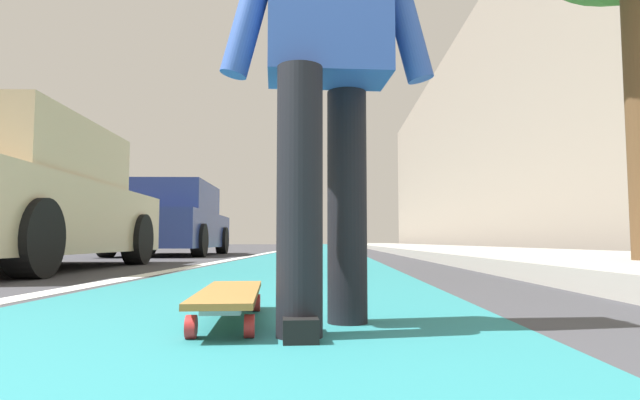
{
  "coord_description": "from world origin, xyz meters",
  "views": [
    {
      "loc": [
        -0.81,
        -0.39,
        0.29
      ],
      "look_at": [
        9.8,
        -0.15,
        1.11
      ],
      "focal_mm": 29.9,
      "sensor_mm": 36.0,
      "label": 1
    }
  ],
  "objects": [
    {
      "name": "parked_car_mid",
      "position": [
        10.07,
        2.92,
        0.7
      ],
      "size": [
        4.29,
        2.04,
        1.46
      ],
      "color": "navy",
      "rests_on": "ground"
    },
    {
      "name": "ground_plane",
      "position": [
        10.0,
        0.0,
        0.0
      ],
      "size": [
        80.0,
        80.0,
        0.0
      ],
      "primitive_type": "plane",
      "color": "#38383D"
    },
    {
      "name": "bike_lane_paint",
      "position": [
        24.0,
        0.0,
        0.0
      ],
      "size": [
        56.0,
        2.06,
        0.0
      ],
      "primitive_type": "cube",
      "color": "#237075",
      "rests_on": "ground"
    },
    {
      "name": "skater_person",
      "position": [
        0.92,
        -0.38,
        0.94
      ],
      "size": [
        0.48,
        0.72,
        1.64
      ],
      "color": "black",
      "rests_on": "ground"
    },
    {
      "name": "sidewalk_curb",
      "position": [
        18.0,
        -3.36,
        0.07
      ],
      "size": [
        52.0,
        3.2,
        0.13
      ],
      "primitive_type": "cube",
      "color": "#9E9B93",
      "rests_on": "ground"
    },
    {
      "name": "building_facade",
      "position": [
        22.0,
        -6.33,
        4.52
      ],
      "size": [
        40.0,
        1.2,
        9.03
      ],
      "primitive_type": "cube",
      "color": "gray",
      "rests_on": "ground"
    },
    {
      "name": "lane_stripe_white",
      "position": [
        20.0,
        1.18,
        0.0
      ],
      "size": [
        52.0,
        0.16,
        0.01
      ],
      "primitive_type": "cube",
      "color": "silver",
      "rests_on": "ground"
    },
    {
      "name": "parked_car_near",
      "position": [
        4.4,
        2.84,
        0.7
      ],
      "size": [
        4.14,
        2.14,
        1.47
      ],
      "color": "tan",
      "rests_on": "ground"
    },
    {
      "name": "skateboard",
      "position": [
        1.07,
        -0.03,
        0.09
      ],
      "size": [
        0.86,
        0.29,
        0.11
      ],
      "color": "red",
      "rests_on": "ground"
    },
    {
      "name": "traffic_light",
      "position": [
        23.62,
        1.58,
        2.91
      ],
      "size": [
        0.33,
        0.28,
        4.21
      ],
      "color": "#2D2D2D",
      "rests_on": "ground"
    }
  ]
}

